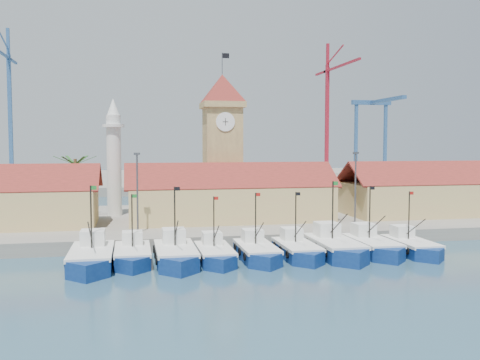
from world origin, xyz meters
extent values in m
plane|color=#1D3A4F|center=(0.00, 0.00, 0.00)|extent=(400.00, 400.00, 0.00)
cube|color=gray|center=(0.00, 24.00, 0.75)|extent=(140.00, 32.00, 1.50)
cube|color=gray|center=(0.00, 110.00, 1.00)|extent=(240.00, 80.00, 2.00)
cube|color=navy|center=(-16.38, 2.50, 0.54)|extent=(3.81, 8.62, 1.96)
cube|color=navy|center=(-16.38, -1.82, 0.54)|extent=(3.81, 3.81, 1.96)
cube|color=silver|center=(-16.38, 2.50, 1.52)|extent=(3.89, 8.86, 0.38)
cube|color=silver|center=(-16.38, 4.65, 2.40)|extent=(2.29, 2.40, 1.52)
cylinder|color=black|center=(-16.38, 3.04, 4.57)|extent=(0.15, 0.15, 6.10)
cube|color=#197226|center=(-16.11, 3.04, 7.40)|extent=(0.54, 0.02, 0.38)
cube|color=navy|center=(-12.61, 3.65, 0.47)|extent=(3.32, 7.52, 1.71)
cube|color=navy|center=(-12.61, -0.11, 0.47)|extent=(3.32, 3.32, 1.71)
cube|color=silver|center=(-12.61, 3.65, 1.33)|extent=(3.39, 7.72, 0.33)
cube|color=silver|center=(-12.61, 5.52, 2.09)|extent=(1.99, 2.09, 1.33)
cylinder|color=black|center=(-12.61, 4.12, 3.99)|extent=(0.13, 0.13, 5.31)
cube|color=#197226|center=(-12.38, 4.12, 6.45)|extent=(0.47, 0.02, 0.33)
cube|color=navy|center=(-8.56, 2.52, 0.53)|extent=(3.69, 8.36, 1.90)
cube|color=navy|center=(-8.56, -1.66, 0.53)|extent=(3.69, 3.69, 1.90)
cube|color=silver|center=(-8.56, 2.52, 1.48)|extent=(3.77, 8.59, 0.37)
cube|color=silver|center=(-8.56, 4.61, 2.32)|extent=(2.22, 2.32, 1.48)
cylinder|color=black|center=(-8.56, 3.05, 4.43)|extent=(0.15, 0.15, 5.91)
cube|color=black|center=(-8.29, 3.05, 7.18)|extent=(0.53, 0.02, 0.37)
cube|color=navy|center=(-4.73, 2.62, 0.45)|extent=(3.18, 7.20, 1.64)
cube|color=navy|center=(-4.73, -0.98, 0.45)|extent=(3.18, 3.18, 1.64)
cube|color=silver|center=(-4.73, 2.62, 1.27)|extent=(3.24, 7.40, 0.32)
cube|color=silver|center=(-4.73, 4.42, 2.00)|extent=(1.91, 2.00, 1.27)
cylinder|color=black|center=(-4.73, 3.07, 3.82)|extent=(0.13, 0.13, 5.09)
cube|color=#A5140F|center=(-4.51, 3.07, 6.18)|extent=(0.45, 0.02, 0.32)
cube|color=navy|center=(-0.50, 2.67, 0.47)|extent=(3.32, 7.52, 1.71)
cube|color=navy|center=(-0.50, -1.09, 0.47)|extent=(3.32, 3.32, 1.71)
cube|color=silver|center=(-0.50, 2.67, 1.33)|extent=(3.39, 7.73, 0.33)
cube|color=silver|center=(-0.50, 4.55, 2.09)|extent=(1.99, 2.09, 1.33)
cylinder|color=black|center=(-0.50, 3.15, 3.99)|extent=(0.13, 0.13, 5.32)
cube|color=#A5140F|center=(-0.26, 3.15, 6.46)|extent=(0.47, 0.02, 0.33)
cube|color=navy|center=(3.73, 2.83, 0.47)|extent=(3.31, 7.49, 1.70)
cube|color=navy|center=(3.73, -0.91, 0.47)|extent=(3.31, 3.31, 1.70)
cube|color=silver|center=(3.73, 2.83, 1.32)|extent=(3.38, 7.70, 0.33)
cube|color=silver|center=(3.73, 4.70, 2.08)|extent=(1.99, 2.08, 1.32)
cylinder|color=black|center=(3.73, 3.30, 3.97)|extent=(0.13, 0.13, 5.29)
cube|color=black|center=(3.97, 3.30, 6.43)|extent=(0.47, 0.02, 0.33)
cube|color=navy|center=(7.68, 2.68, 0.55)|extent=(3.84, 8.68, 1.97)
cube|color=navy|center=(7.68, -1.66, 0.55)|extent=(3.84, 3.84, 1.97)
cube|color=silver|center=(7.68, 2.68, 1.53)|extent=(3.91, 8.92, 0.38)
cube|color=silver|center=(7.68, 4.85, 2.41)|extent=(2.30, 2.41, 1.53)
cylinder|color=black|center=(7.68, 3.23, 4.60)|extent=(0.15, 0.15, 6.14)
cube|color=#197226|center=(7.96, 3.23, 7.46)|extent=(0.55, 0.02, 0.38)
cube|color=navy|center=(11.93, 3.01, 0.51)|extent=(3.54, 8.01, 1.82)
cube|color=navy|center=(11.93, -0.99, 0.51)|extent=(3.54, 3.54, 1.82)
cube|color=silver|center=(11.93, 3.01, 1.42)|extent=(3.61, 8.23, 0.35)
cube|color=silver|center=(11.93, 5.01, 2.22)|extent=(2.12, 2.22, 1.42)
cylinder|color=black|center=(11.93, 3.52, 4.25)|extent=(0.14, 0.14, 5.66)
cube|color=black|center=(12.18, 3.52, 6.87)|extent=(0.51, 0.02, 0.35)
cube|color=navy|center=(15.99, 2.24, 0.47)|extent=(3.26, 7.38, 1.68)
cube|color=navy|center=(15.99, -1.45, 0.47)|extent=(3.26, 3.26, 1.68)
cube|color=silver|center=(15.99, 2.24, 1.30)|extent=(3.33, 7.58, 0.33)
cube|color=silver|center=(15.99, 4.08, 2.05)|extent=(1.96, 2.05, 1.30)
cylinder|color=black|center=(15.99, 2.70, 3.91)|extent=(0.13, 0.13, 5.22)
cube|color=#A5140F|center=(16.23, 2.70, 6.34)|extent=(0.47, 0.02, 0.33)
cube|color=tan|center=(0.00, 20.00, 3.75)|extent=(26.00, 10.00, 4.50)
cube|color=maroon|center=(0.00, 17.50, 7.50)|extent=(27.04, 5.13, 3.21)
cube|color=maroon|center=(0.00, 22.50, 7.50)|extent=(27.04, 5.13, 3.21)
cube|color=tan|center=(32.00, 20.00, 3.75)|extent=(30.00, 10.00, 4.50)
cube|color=maroon|center=(32.00, 17.50, 7.50)|extent=(31.20, 5.13, 3.21)
cube|color=maroon|center=(32.00, 22.50, 7.50)|extent=(31.20, 5.13, 3.21)
cube|color=tan|center=(0.00, 26.00, 9.00)|extent=(5.00, 5.00, 15.00)
cube|color=tan|center=(0.00, 26.00, 16.90)|extent=(5.80, 5.80, 0.80)
pyramid|color=maroon|center=(0.00, 26.00, 19.20)|extent=(5.80, 5.80, 4.00)
cylinder|color=white|center=(0.00, 23.45, 14.50)|extent=(2.60, 0.15, 2.60)
cube|color=black|center=(0.00, 23.37, 14.50)|extent=(0.08, 0.02, 1.00)
cube|color=black|center=(0.00, 23.37, 14.50)|extent=(0.80, 0.02, 0.08)
cylinder|color=#3F3F44|center=(0.00, 26.00, 22.70)|extent=(0.10, 0.10, 3.00)
cube|color=black|center=(0.50, 26.00, 23.80)|extent=(1.00, 0.03, 0.70)
cylinder|color=silver|center=(-15.00, 28.00, 8.50)|extent=(2.00, 2.00, 14.00)
cylinder|color=silver|center=(-15.00, 28.00, 14.00)|extent=(3.00, 3.00, 0.40)
cone|color=silver|center=(-15.00, 28.00, 16.60)|extent=(1.80, 1.80, 2.40)
cylinder|color=brown|center=(-20.00, 26.00, 5.50)|extent=(0.44, 0.44, 8.00)
cube|color=#22581E|center=(-18.60, 26.00, 9.30)|extent=(2.80, 0.35, 1.18)
cube|color=#22581E|center=(-19.30, 27.21, 9.30)|extent=(1.71, 2.60, 1.18)
cube|color=#22581E|center=(-20.70, 27.21, 9.30)|extent=(1.71, 2.60, 1.18)
cube|color=#22581E|center=(-21.40, 26.00, 9.30)|extent=(2.80, 0.35, 1.18)
cube|color=#22581E|center=(-20.70, 24.79, 9.30)|extent=(1.71, 2.60, 1.18)
cube|color=#22581E|center=(-19.30, 24.79, 9.30)|extent=(1.71, 2.60, 1.18)
cylinder|color=#3F3F44|center=(-12.00, 12.00, 6.00)|extent=(0.20, 0.20, 9.00)
cube|color=#3F3F44|center=(-12.00, 12.00, 10.40)|extent=(0.70, 0.25, 0.25)
cylinder|color=#3F3F44|center=(14.00, 12.00, 6.00)|extent=(0.20, 0.20, 9.00)
cube|color=#3F3F44|center=(14.00, 12.00, 10.40)|extent=(0.70, 0.25, 0.25)
cube|color=#2E588D|center=(-45.04, 108.00, 18.88)|extent=(1.00, 1.00, 33.76)
cube|color=#2E588D|center=(-45.04, 99.25, 34.76)|extent=(0.60, 21.87, 0.60)
cube|color=#2E588D|center=(-45.04, 113.00, 34.76)|extent=(0.60, 10.00, 0.60)
cube|color=#2E588D|center=(-45.04, 108.00, 39.26)|extent=(0.80, 0.80, 7.00)
cube|color=maroon|center=(45.37, 105.00, 18.20)|extent=(1.00, 1.00, 32.40)
cube|color=maroon|center=(45.37, 94.63, 33.40)|extent=(0.60, 25.93, 0.60)
cube|color=maroon|center=(45.37, 110.00, 33.40)|extent=(0.60, 10.00, 0.60)
cube|color=maroon|center=(45.37, 105.00, 37.90)|extent=(0.80, 0.80, 7.00)
cube|color=#2E588D|center=(57.00, 110.00, 13.00)|extent=(0.90, 0.90, 22.00)
cube|color=#2E588D|center=(67.00, 110.00, 13.00)|extent=(0.90, 0.90, 22.00)
cube|color=#2E588D|center=(62.00, 110.00, 24.50)|extent=(13.00, 1.40, 1.40)
cube|color=#2E588D|center=(62.00, 100.00, 24.50)|extent=(1.40, 22.00, 1.00)
camera|label=1|loc=(-12.56, -48.48, 11.52)|focal=40.00mm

